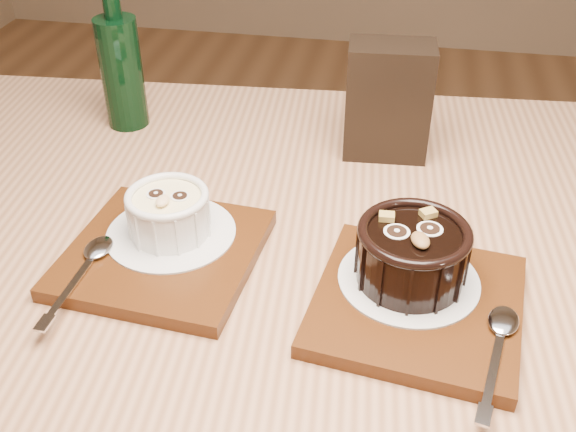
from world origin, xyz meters
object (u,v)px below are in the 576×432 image
Objects in this scene: ramekin_dark at (412,252)px; condiment_stand at (388,101)px; green_bottle at (121,68)px; tray_right at (417,305)px; tray_left at (163,253)px; ramekin_white at (169,211)px; table at (296,327)px.

condiment_stand is at bearing 80.22° from ramekin_dark.
tray_right is at bearing -37.30° from green_bottle.
tray_right is at bearing -80.12° from condiment_stand.
tray_left is 0.33m from condiment_stand.
ramekin_dark is at bearing -35.68° from green_bottle.
tray_left is 1.77× the size of ramekin_dark.
tray_right is 1.29× the size of condiment_stand.
tray_right is 0.89× the size of green_bottle.
green_bottle is (-0.14, 0.25, 0.04)m from ramekin_white.
tray_right is (0.12, -0.05, 0.10)m from table.
ramekin_dark reaches higher than ramekin_white.
ramekin_white is at bearing 168.14° from tray_right.
table is 8.97× the size of condiment_stand.
tray_left is at bearing 173.50° from tray_right.
tray_left is at bearing -62.17° from green_bottle.
table is 6.25× the size of green_bottle.
green_bottle is at bearing 177.48° from condiment_stand.
condiment_stand reaches higher than ramekin_white.
ramekin_white is 0.59× the size of condiment_stand.
green_bottle is (-0.34, 0.02, 0.01)m from condiment_stand.
ramekin_white reaches higher than tray_left.
tray_left reaches higher than table.
ramekin_dark is at bearing -81.24° from condiment_stand.
table is 0.16m from tray_right.
tray_left is at bearing -93.86° from ramekin_white.
tray_right is at bearing -12.93° from ramekin_white.
green_bottle is (-0.27, 0.25, 0.17)m from table.
green_bottle is at bearing 137.62° from table.
table is 6.98× the size of tray_left.
ramekin_dark is (0.11, -0.03, 0.14)m from table.
condiment_stand is at bearing 48.28° from ramekin_white.
condiment_stand is at bearing 99.88° from tray_right.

